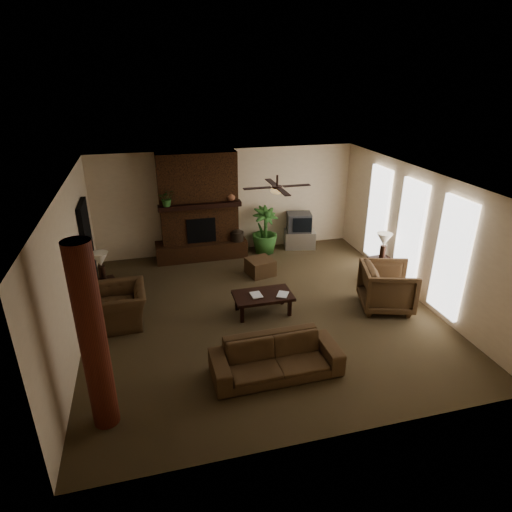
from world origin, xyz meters
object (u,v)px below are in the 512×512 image
object	(u,v)px
coffee_table	(263,297)
tv_stand	(300,239)
floor_vase	(237,241)
sofa	(276,352)
lamp_right	(384,241)
armchair_right	(388,285)
lamp_left	(100,261)
log_column	(93,339)
ottoman	(260,267)
armchair_left	(120,300)
side_table_left	(105,293)
floor_plant	(264,240)
side_table_right	(380,270)

from	to	relation	value
coffee_table	tv_stand	distance (m)	3.76
coffee_table	floor_vase	distance (m)	3.05
sofa	lamp_right	distance (m)	4.40
armchair_right	floor_vase	xyz separation A→B (m)	(-2.46, 3.49, -0.10)
lamp_left	lamp_right	bearing A→B (deg)	-4.26
log_column	floor_vase	size ratio (longest dim) A/B	3.64
ottoman	floor_vase	bearing A→B (deg)	103.65
armchair_right	floor_vase	size ratio (longest dim) A/B	1.38
armchair_left	ottoman	xyz separation A→B (m)	(3.25, 1.42, -0.29)
tv_stand	floor_vase	bearing A→B (deg)	-162.82
armchair_left	side_table_left	xyz separation A→B (m)	(-0.36, 0.82, -0.22)
log_column	lamp_left	world-z (taller)	log_column
ottoman	armchair_left	bearing A→B (deg)	-156.35
armchair_left	coffee_table	bearing A→B (deg)	80.15
floor_plant	lamp_left	distance (m)	4.55
ottoman	tv_stand	world-z (taller)	tv_stand
side_table_left	lamp_left	size ratio (longest dim) A/B	0.85
sofa	floor_vase	size ratio (longest dim) A/B	2.77
sofa	floor_plant	distance (m)	5.20
floor_vase	lamp_right	size ratio (longest dim) A/B	1.18
side_table_left	lamp_left	distance (m)	0.73
armchair_right	armchair_left	bearing A→B (deg)	98.57
lamp_left	tv_stand	bearing A→B (deg)	21.15
armchair_right	floor_plant	distance (m)	3.94
side_table_left	tv_stand	bearing A→B (deg)	21.46
armchair_left	armchair_right	xyz separation A→B (m)	(5.40, -0.82, 0.04)
armchair_left	lamp_right	size ratio (longest dim) A/B	1.73
sofa	side_table_left	bearing A→B (deg)	131.71
coffee_table	lamp_left	distance (m)	3.46
armchair_right	side_table_right	world-z (taller)	armchair_right
coffee_table	side_table_right	size ratio (longest dim) A/B	2.18
side_table_left	lamp_right	xyz separation A→B (m)	(6.30, -0.44, 0.73)
side_table_right	lamp_right	world-z (taller)	lamp_right
sofa	floor_vase	distance (m)	5.00
log_column	coffee_table	bearing A→B (deg)	38.20
tv_stand	side_table_left	xyz separation A→B (m)	(-5.14, -2.02, 0.03)
sofa	floor_vase	world-z (taller)	sofa
armchair_left	floor_plant	xyz separation A→B (m)	(3.72, 2.75, -0.13)
tv_stand	side_table_right	bearing A→B (deg)	-52.62
lamp_right	ottoman	bearing A→B (deg)	158.81
armchair_left	side_table_left	size ratio (longest dim) A/B	2.04
lamp_left	coffee_table	bearing A→B (deg)	-20.95
log_column	armchair_left	xyz separation A→B (m)	(0.16, 2.71, -0.91)
log_column	floor_plant	world-z (taller)	log_column
lamp_left	side_table_left	bearing A→B (deg)	-90.00
armchair_right	side_table_left	bearing A→B (deg)	91.35
sofa	armchair_right	distance (m)	3.26
coffee_table	floor_vase	size ratio (longest dim) A/B	1.56
sofa	side_table_left	size ratio (longest dim) A/B	3.88
tv_stand	side_table_right	xyz separation A→B (m)	(1.16, -2.46, 0.03)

